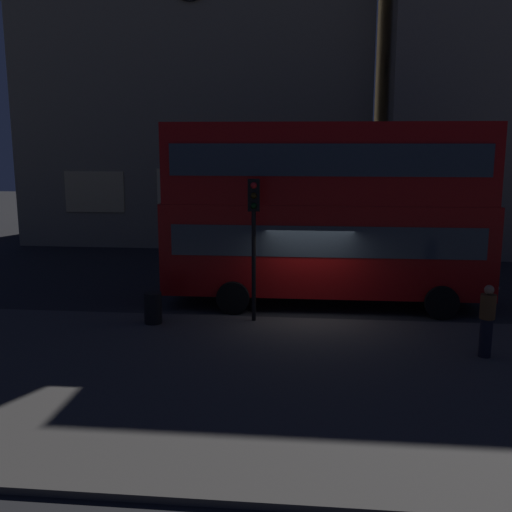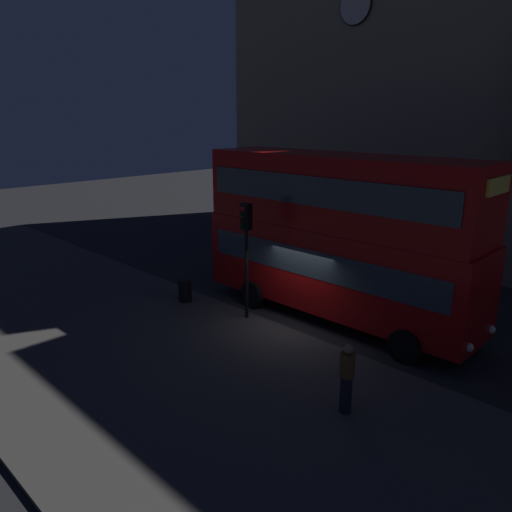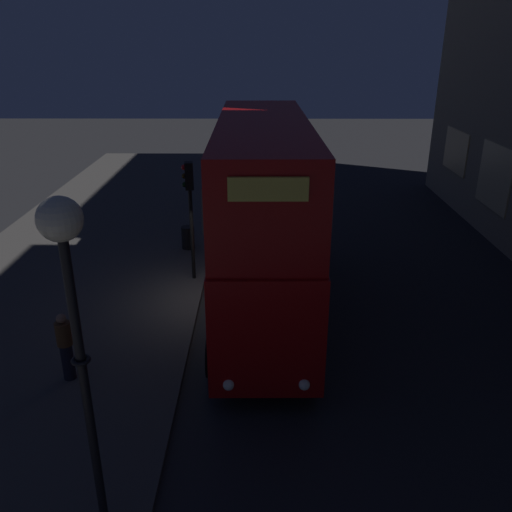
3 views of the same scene
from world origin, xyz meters
name	(u,v)px [view 2 (image 2 of 3)]	position (x,y,z in m)	size (l,w,h in m)	color
ground_plane	(299,325)	(0.00, 0.00, 0.00)	(80.00, 80.00, 0.00)	#232326
sidewalk_slab	(176,378)	(0.00, -5.03, 0.06)	(44.00, 8.83, 0.12)	#423F3D
building_with_clock	(385,90)	(-5.78, 14.05, 8.07)	(16.61, 7.56, 16.13)	tan
double_decker_bus	(337,231)	(0.44, 1.29, 3.06)	(9.88, 2.84, 5.53)	#9E0C0C
traffic_light_near_kerb	(246,237)	(-1.50, -0.99, 2.92)	(0.35, 0.38, 3.89)	black
pedestrian	(347,378)	(4.09, -3.25, 0.99)	(0.35, 0.35, 1.69)	black
litter_bin	(185,290)	(-4.20, -1.50, 0.55)	(0.48, 0.48, 0.85)	black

